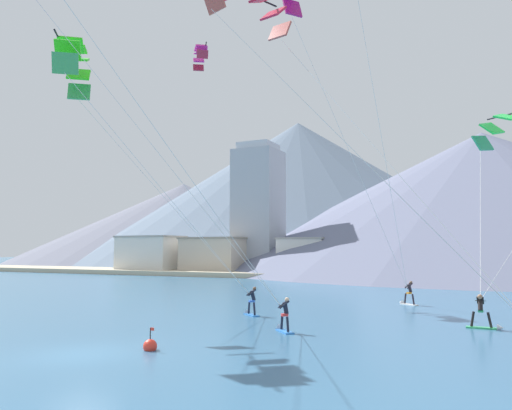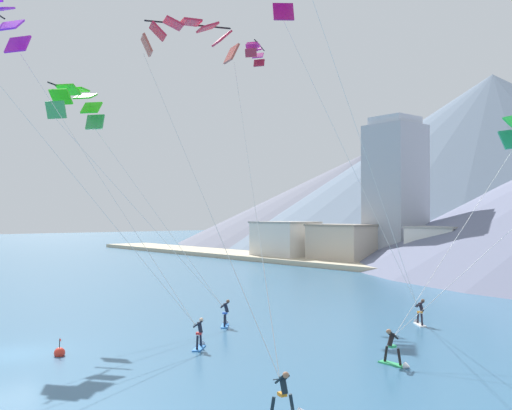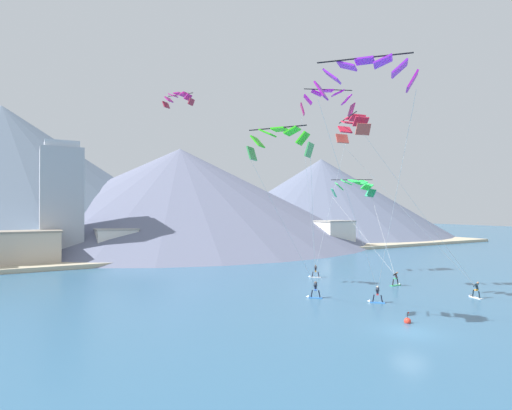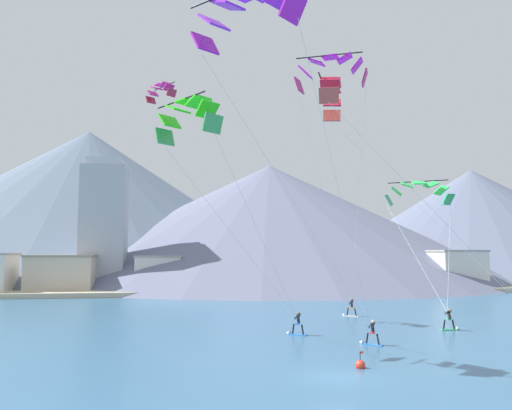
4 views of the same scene
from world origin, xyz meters
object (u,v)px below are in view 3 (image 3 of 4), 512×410
(kitesurfer_far_right, at_px, (397,281))
(parafoil_kite_mid_center, at_px, (365,74))
(parafoil_kite_far_right, at_px, (353,187))
(race_marker_buoy, at_px, (407,321))
(kitesurfer_near_trail, at_px, (314,273))
(kitesurfer_far_left, at_px, (475,292))
(parafoil_kite_far_left, at_px, (354,127))
(parafoil_kite_near_lead, at_px, (280,141))
(parafoil_kite_near_trail, at_px, (327,101))
(kitesurfer_mid_center, at_px, (375,297))
(parafoil_kite_distant_high_outer, at_px, (178,98))
(kitesurfer_near_lead, at_px, (314,293))

(kitesurfer_far_right, bearing_deg, parafoil_kite_mid_center, -143.97)
(parafoil_kite_far_right, xyz_separation_m, race_marker_buoy, (-14.91, -22.22, -12.58))
(kitesurfer_near_trail, relative_size, kitesurfer_far_left, 1.00)
(kitesurfer_near_trail, distance_m, kitesurfer_far_right, 10.95)
(parafoil_kite_far_left, bearing_deg, parafoil_kite_near_lead, -166.12)
(kitesurfer_near_trail, xyz_separation_m, parafoil_kite_mid_center, (-13.36, -23.15, 18.32))
(parafoil_kite_near_trail, distance_m, parafoil_kite_far_right, 17.46)
(kitesurfer_far_left, bearing_deg, race_marker_buoy, -168.15)
(parafoil_kite_far_left, bearing_deg, kitesurfer_mid_center, -19.44)
(parafoil_kite_far_left, bearing_deg, parafoil_kite_near_trail, 73.44)
(parafoil_kite_distant_high_outer, bearing_deg, parafoil_kite_near_trail, -31.60)
(kitesurfer_near_trail, bearing_deg, parafoil_kite_near_trail, -117.35)
(parafoil_kite_far_left, relative_size, parafoil_kite_distant_high_outer, 4.62)
(kitesurfer_near_trail, relative_size, parafoil_kite_near_trail, 0.08)
(parafoil_kite_far_left, relative_size, race_marker_buoy, 16.84)
(kitesurfer_far_left, bearing_deg, parafoil_kite_far_left, 161.49)
(parafoil_kite_distant_high_outer, bearing_deg, parafoil_kite_far_right, -1.10)
(parafoil_kite_far_right, bearing_deg, parafoil_kite_near_trail, -144.56)
(kitesurfer_near_trail, relative_size, parafoil_kite_near_lead, 0.12)
(parafoil_kite_mid_center, xyz_separation_m, parafoil_kite_far_right, (21.52, 24.16, -6.13))
(kitesurfer_near_trail, bearing_deg, race_marker_buoy, -107.68)
(kitesurfer_near_trail, height_order, kitesurfer_far_left, kitesurfer_near_trail)
(kitesurfer_near_lead, distance_m, parafoil_kite_far_left, 17.57)
(kitesurfer_far_left, bearing_deg, parafoil_kite_near_lead, 175.65)
(kitesurfer_near_lead, relative_size, race_marker_buoy, 1.77)
(parafoil_kite_near_lead, distance_m, parafoil_kite_mid_center, 8.21)
(kitesurfer_far_right, xyz_separation_m, parafoil_kite_distant_high_outer, (-24.00, 11.13, 21.88))
(kitesurfer_near_lead, distance_m, parafoil_kite_near_lead, 17.90)
(parafoil_kite_distant_high_outer, bearing_deg, kitesurfer_near_trail, -4.66)
(parafoil_kite_far_left, xyz_separation_m, parafoil_kite_distant_high_outer, (-12.92, 15.48, 4.90))
(parafoil_kite_near_trail, relative_size, race_marker_buoy, 21.43)
(kitesurfer_near_trail, height_order, kitesurfer_far_right, kitesurfer_far_right)
(kitesurfer_far_right, height_order, parafoil_kite_far_right, parafoil_kite_far_right)
(race_marker_buoy, bearing_deg, kitesurfer_near_trail, 72.32)
(parafoil_kite_distant_high_outer, bearing_deg, kitesurfer_near_lead, -46.37)
(parafoil_kite_near_trail, height_order, parafoil_kite_far_right, parafoil_kite_near_trail)
(kitesurfer_far_left, bearing_deg, kitesurfer_near_trail, 111.30)
(kitesurfer_mid_center, bearing_deg, kitesurfer_far_left, -18.33)
(kitesurfer_far_left, relative_size, race_marker_buoy, 1.75)
(parafoil_kite_distant_high_outer, bearing_deg, kitesurfer_far_right, -24.89)
(kitesurfer_near_lead, relative_size, parafoil_kite_near_trail, 0.08)
(kitesurfer_near_lead, bearing_deg, kitesurfer_mid_center, -49.13)
(kitesurfer_mid_center, xyz_separation_m, parafoil_kite_mid_center, (-9.69, -8.44, 18.36))
(parafoil_kite_far_left, bearing_deg, kitesurfer_near_trail, 67.37)
(kitesurfer_far_right, relative_size, parafoil_kite_near_lead, 0.12)
(kitesurfer_near_trail, xyz_separation_m, parafoil_kite_distant_high_outer, (-18.74, 1.53, 21.91))
(parafoil_kite_distant_high_outer, height_order, race_marker_buoy, parafoil_kite_distant_high_outer)
(kitesurfer_near_lead, height_order, parafoil_kite_near_lead, parafoil_kite_near_lead)
(parafoil_kite_far_left, bearing_deg, parafoil_kite_mid_center, -129.38)
(kitesurfer_near_trail, bearing_deg, parafoil_kite_distant_high_outer, 175.34)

